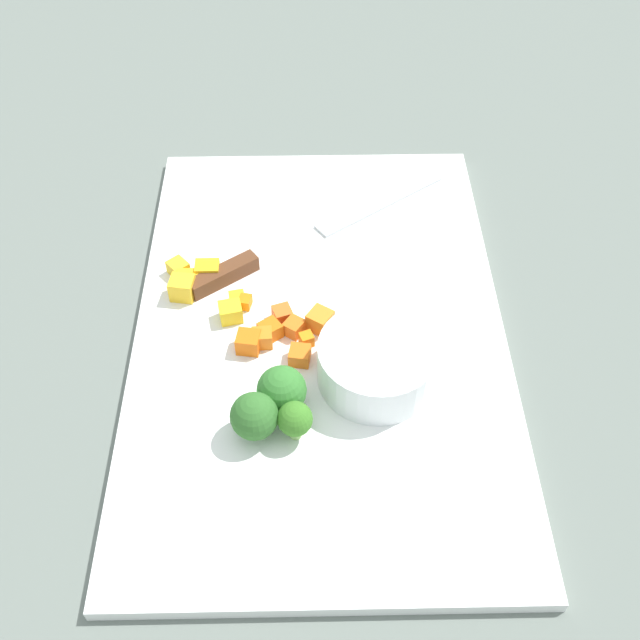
% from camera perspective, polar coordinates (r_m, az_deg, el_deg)
% --- Properties ---
extents(ground_plane, '(4.00, 4.00, 0.00)m').
position_cam_1_polar(ground_plane, '(0.71, -0.00, -1.18)').
color(ground_plane, slate).
extents(cutting_board, '(0.52, 0.33, 0.01)m').
position_cam_1_polar(cutting_board, '(0.70, -0.00, -0.86)').
color(cutting_board, white).
rests_on(cutting_board, ground_plane).
extents(prep_bowl, '(0.10, 0.10, 0.04)m').
position_cam_1_polar(prep_bowl, '(0.65, 4.23, -3.18)').
color(prep_bowl, white).
rests_on(prep_bowl, cutting_board).
extents(chef_knife, '(0.19, 0.26, 0.02)m').
position_cam_1_polar(chef_knife, '(0.77, -2.83, 5.37)').
color(chef_knife, silver).
rests_on(chef_knife, cutting_board).
extents(carrot_dice_0, '(0.02, 0.02, 0.02)m').
position_cam_1_polar(carrot_dice_0, '(0.69, -3.71, -0.76)').
color(carrot_dice_0, orange).
rests_on(carrot_dice_0, cutting_board).
extents(carrot_dice_1, '(0.03, 0.03, 0.02)m').
position_cam_1_polar(carrot_dice_1, '(0.69, -0.34, -0.05)').
color(carrot_dice_1, orange).
rests_on(carrot_dice_1, cutting_board).
extents(carrot_dice_2, '(0.02, 0.02, 0.01)m').
position_cam_1_polar(carrot_dice_2, '(0.70, -2.80, 0.43)').
color(carrot_dice_2, orange).
rests_on(carrot_dice_2, cutting_board).
extents(carrot_dice_3, '(0.01, 0.01, 0.01)m').
position_cam_1_polar(carrot_dice_3, '(0.68, -1.00, -1.46)').
color(carrot_dice_3, orange).
rests_on(carrot_dice_3, cutting_board).
extents(carrot_dice_4, '(0.02, 0.02, 0.02)m').
position_cam_1_polar(carrot_dice_4, '(0.68, -4.30, -1.35)').
color(carrot_dice_4, orange).
rests_on(carrot_dice_4, cutting_board).
extents(carrot_dice_5, '(0.02, 0.02, 0.01)m').
position_cam_1_polar(carrot_dice_5, '(0.69, -1.94, -0.55)').
color(carrot_dice_5, orange).
rests_on(carrot_dice_5, cutting_board).
extents(carrot_dice_6, '(0.02, 0.02, 0.01)m').
position_cam_1_polar(carrot_dice_6, '(0.67, -1.51, -2.64)').
color(carrot_dice_6, orange).
rests_on(carrot_dice_6, cutting_board).
extents(carrot_dice_7, '(0.01, 0.01, 0.01)m').
position_cam_1_polar(carrot_dice_7, '(0.72, -5.57, 1.33)').
color(carrot_dice_7, orange).
rests_on(carrot_dice_7, cutting_board).
extents(carrot_dice_8, '(0.02, 0.02, 0.02)m').
position_cam_1_polar(carrot_dice_8, '(0.68, -5.32, -1.64)').
color(carrot_dice_8, orange).
rests_on(carrot_dice_8, cutting_board).
extents(pepper_dice_0, '(0.02, 0.02, 0.02)m').
position_cam_1_polar(pepper_dice_0, '(0.71, -6.63, 0.59)').
color(pepper_dice_0, yellow).
rests_on(pepper_dice_0, cutting_board).
extents(pepper_dice_1, '(0.02, 0.02, 0.02)m').
position_cam_1_polar(pepper_dice_1, '(0.73, -10.15, 2.35)').
color(pepper_dice_1, yellow).
rests_on(pepper_dice_1, cutting_board).
extents(pepper_dice_2, '(0.02, 0.02, 0.01)m').
position_cam_1_polar(pepper_dice_2, '(0.75, -10.45, 3.80)').
color(pepper_dice_2, yellow).
rests_on(pepper_dice_2, cutting_board).
extents(pepper_dice_3, '(0.01, 0.02, 0.01)m').
position_cam_1_polar(pepper_dice_3, '(0.72, -6.17, 1.66)').
color(pepper_dice_3, yellow).
rests_on(pepper_dice_3, cutting_board).
extents(pepper_dice_4, '(0.02, 0.02, 0.02)m').
position_cam_1_polar(pepper_dice_4, '(0.74, -8.31, 3.58)').
color(pepper_dice_4, yellow).
rests_on(pepper_dice_4, cutting_board).
extents(pepper_dice_5, '(0.02, 0.02, 0.02)m').
position_cam_1_polar(pepper_dice_5, '(0.74, -9.73, 2.91)').
color(pepper_dice_5, yellow).
rests_on(pepper_dice_5, cutting_board).
extents(broccoli_floret_0, '(0.04, 0.04, 0.04)m').
position_cam_1_polar(broccoli_floret_0, '(0.61, -4.88, -7.14)').
color(broccoli_floret_0, '#84B76D').
rests_on(broccoli_floret_0, cutting_board).
extents(broccoli_floret_1, '(0.04, 0.04, 0.04)m').
position_cam_1_polar(broccoli_floret_1, '(0.63, -2.85, -5.23)').
color(broccoli_floret_1, '#92BE5E').
rests_on(broccoli_floret_1, cutting_board).
extents(broccoli_floret_2, '(0.03, 0.03, 0.04)m').
position_cam_1_polar(broccoli_floret_2, '(0.61, -1.87, -7.37)').
color(broccoli_floret_2, '#8CBE64').
rests_on(broccoli_floret_2, cutting_board).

